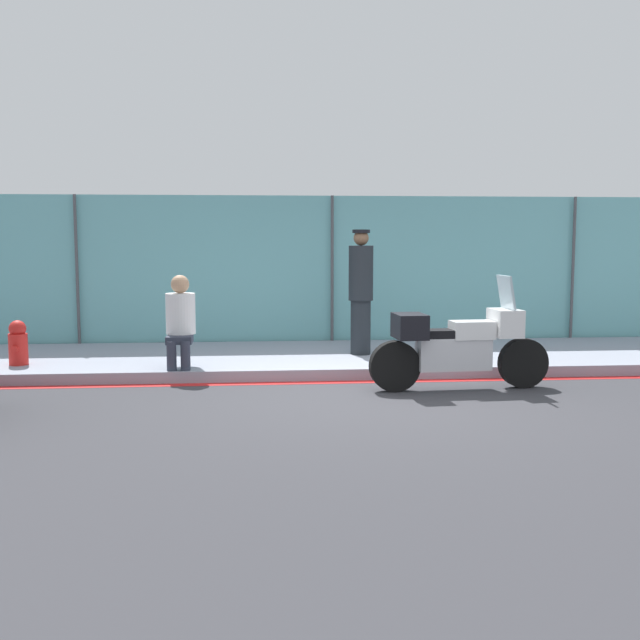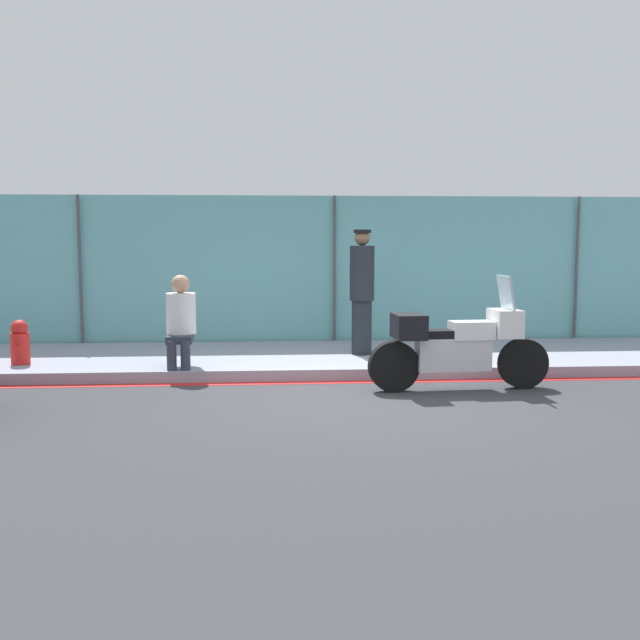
{
  "view_description": "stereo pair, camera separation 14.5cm",
  "coord_description": "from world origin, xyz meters",
  "px_view_note": "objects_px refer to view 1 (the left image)",
  "views": [
    {
      "loc": [
        -1.29,
        -8.65,
        1.87
      ],
      "look_at": [
        -0.42,
        1.24,
        0.78
      ],
      "focal_mm": 42.0,
      "sensor_mm": 36.0,
      "label": 1
    },
    {
      "loc": [
        -1.15,
        -8.66,
        1.87
      ],
      "look_at": [
        -0.42,
        1.24,
        0.78
      ],
      "focal_mm": 42.0,
      "sensor_mm": 36.0,
      "label": 2
    }
  ],
  "objects_px": {
    "person_seated_on_curb": "(180,317)",
    "motorcycle": "(458,345)",
    "officer_standing": "(361,290)",
    "fire_hydrant": "(18,343)"
  },
  "relations": [
    {
      "from": "motorcycle",
      "to": "fire_hydrant",
      "type": "height_order",
      "value": "motorcycle"
    },
    {
      "from": "person_seated_on_curb",
      "to": "fire_hydrant",
      "type": "relative_size",
      "value": 2.01
    },
    {
      "from": "officer_standing",
      "to": "person_seated_on_curb",
      "type": "relative_size",
      "value": 1.5
    },
    {
      "from": "motorcycle",
      "to": "person_seated_on_curb",
      "type": "distance_m",
      "value": 3.67
    },
    {
      "from": "person_seated_on_curb",
      "to": "motorcycle",
      "type": "bearing_deg",
      "value": -17.68
    },
    {
      "from": "officer_standing",
      "to": "fire_hydrant",
      "type": "xyz_separation_m",
      "value": [
        -4.76,
        -0.53,
        -0.65
      ]
    },
    {
      "from": "person_seated_on_curb",
      "to": "fire_hydrant",
      "type": "xyz_separation_m",
      "value": [
        -2.21,
        0.31,
        -0.37
      ]
    },
    {
      "from": "fire_hydrant",
      "to": "motorcycle",
      "type": "bearing_deg",
      "value": -14.03
    },
    {
      "from": "officer_standing",
      "to": "person_seated_on_curb",
      "type": "height_order",
      "value": "officer_standing"
    },
    {
      "from": "motorcycle",
      "to": "officer_standing",
      "type": "distance_m",
      "value": 2.23
    }
  ]
}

